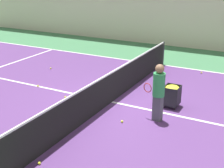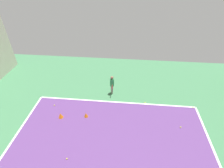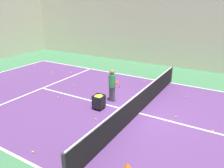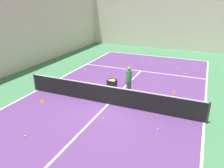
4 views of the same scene
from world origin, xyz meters
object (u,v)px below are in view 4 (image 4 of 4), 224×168
Objects in this scene: training_cone_0 at (42,100)px; training_cone_1 at (122,62)px; tennis_net at (108,95)px; ball_cart at (112,83)px; coach_at_net at (129,78)px.

training_cone_0 is 0.81× the size of training_cone_1.
tennis_net reaches higher than training_cone_0.
tennis_net is at bearing -73.03° from ball_cart.
training_cone_0 is (-3.52, -1.18, -0.45)m from tennis_net.
coach_at_net reaches higher than tennis_net.
coach_at_net is 6.45m from training_cone_1.
ball_cart reaches higher than training_cone_1.
tennis_net reaches higher than ball_cart.
tennis_net is at bearing 18.50° from training_cone_0.
training_cone_0 is 8.89m from training_cone_1.
coach_at_net reaches higher than training_cone_0.
training_cone_1 is (1.41, 8.78, 0.05)m from training_cone_0.
training_cone_0 is at bearing -99.14° from training_cone_1.
training_cone_0 is at bearing -38.29° from coach_at_net.
tennis_net reaches higher than training_cone_1.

